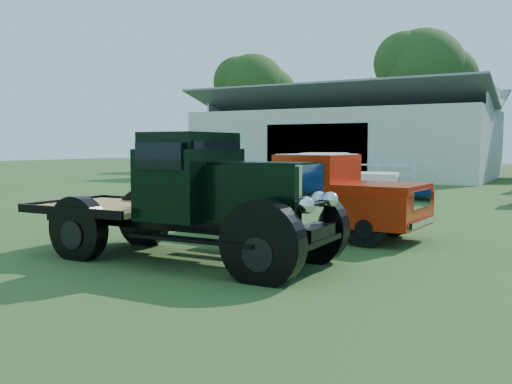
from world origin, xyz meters
The scene contains 8 objects.
ground centered at (0.00, 0.00, 0.00)m, with size 120.00×120.00×0.00m, color #2D5621.
shed_left centered at (-7.00, 26.00, 2.80)m, with size 18.80×10.20×5.60m, color #B3B3B3, non-canonical shape.
fence_rail centered at (-8.00, 20.00, 0.60)m, with size 14.20×0.16×1.20m, color white, non-canonical shape.
tree_a centered at (-18.00, 33.00, 5.25)m, with size 6.30×6.30×10.50m, color #294B1C, non-canonical shape.
tree_b centered at (-4.00, 34.00, 5.75)m, with size 6.90×6.90×11.50m, color #294B1C, non-canonical shape.
vintage_flatbed centered at (0.14, -1.27, 1.14)m, with size 5.76×2.28×2.28m, color black, non-canonical shape.
red_pickup centered at (0.99, 2.46, 0.94)m, with size 5.16×1.98×1.88m, color red, non-canonical shape.
white_pickup centered at (-0.75, 7.09, 0.89)m, with size 4.86×1.88×1.78m, color silver, non-canonical shape.
Camera 1 is at (6.20, -9.49, 2.06)m, focal length 40.00 mm.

